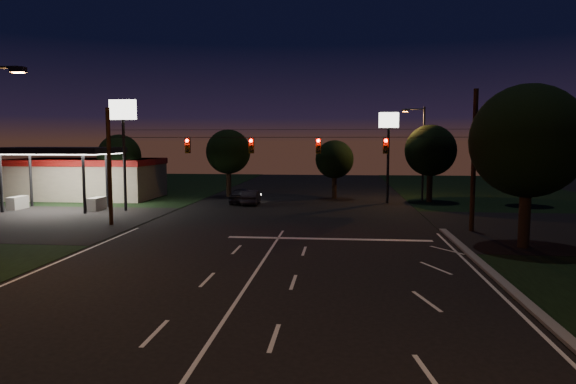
# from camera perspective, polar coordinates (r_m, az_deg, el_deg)

# --- Properties ---
(ground) EXTENTS (140.00, 140.00, 0.00)m
(ground) POSITION_cam_1_polar(r_m,az_deg,el_deg) (19.61, -5.31, -11.36)
(ground) COLOR black
(ground) RESTS_ON ground
(cross_street_left) EXTENTS (20.00, 16.00, 0.02)m
(cross_street_left) POSITION_cam_1_polar(r_m,az_deg,el_deg) (42.16, -28.37, -2.85)
(cross_street_left) COLOR black
(cross_street_left) RESTS_ON ground
(center_line) EXTENTS (0.14, 40.00, 0.01)m
(center_line) POSITION_cam_1_polar(r_m,az_deg,el_deg) (14.13, -10.32, -18.31)
(center_line) COLOR silver
(center_line) RESTS_ON ground
(stop_bar) EXTENTS (12.00, 0.50, 0.01)m
(stop_bar) POSITION_cam_1_polar(r_m,az_deg,el_deg) (30.43, 4.55, -5.22)
(stop_bar) COLOR silver
(stop_bar) RESTS_ON ground
(utility_pole_right) EXTENTS (0.30, 0.30, 9.00)m
(utility_pole_right) POSITION_cam_1_polar(r_m,az_deg,el_deg) (34.87, 19.69, -4.15)
(utility_pole_right) COLOR black
(utility_pole_right) RESTS_ON ground
(utility_pole_left) EXTENTS (0.28, 0.28, 8.00)m
(utility_pole_left) POSITION_cam_1_polar(r_m,az_deg,el_deg) (37.34, -19.03, -3.50)
(utility_pole_left) COLOR black
(utility_pole_left) RESTS_ON ground
(signal_span) EXTENTS (24.00, 0.40, 1.56)m
(signal_span) POSITION_cam_1_polar(r_m,az_deg,el_deg) (33.55, -0.38, 5.26)
(signal_span) COLOR black
(signal_span) RESTS_ON ground
(gas_station) EXTENTS (14.20, 16.10, 5.25)m
(gas_station) POSITION_cam_1_polar(r_m,az_deg,el_deg) (55.17, -21.67, 1.76)
(gas_station) COLOR gray
(gas_station) RESTS_ON ground
(pole_sign_left_near) EXTENTS (2.20, 0.30, 9.10)m
(pole_sign_left_near) POSITION_cam_1_polar(r_m,az_deg,el_deg) (44.11, -17.84, 6.99)
(pole_sign_left_near) COLOR black
(pole_sign_left_near) RESTS_ON ground
(pole_sign_right) EXTENTS (1.80, 0.30, 8.40)m
(pole_sign_right) POSITION_cam_1_polar(r_m,az_deg,el_deg) (48.57, 11.10, 6.13)
(pole_sign_right) COLOR black
(pole_sign_right) RESTS_ON ground
(street_light_right_far) EXTENTS (2.20, 0.35, 9.00)m
(street_light_right_far) POSITION_cam_1_polar(r_m,az_deg,el_deg) (50.94, 14.53, 4.91)
(street_light_right_far) COLOR black
(street_light_right_far) RESTS_ON ground
(tree_right_near) EXTENTS (6.00, 6.00, 8.76)m
(tree_right_near) POSITION_cam_1_polar(r_m,az_deg,el_deg) (30.19, 25.05, 5.02)
(tree_right_near) COLOR black
(tree_right_near) RESTS_ON ground
(tree_far_a) EXTENTS (4.20, 4.20, 6.42)m
(tree_far_a) POSITION_cam_1_polar(r_m,az_deg,el_deg) (53.15, -18.16, 3.77)
(tree_far_a) COLOR black
(tree_far_a) RESTS_ON ground
(tree_far_b) EXTENTS (4.60, 4.60, 6.98)m
(tree_far_b) POSITION_cam_1_polar(r_m,az_deg,el_deg) (53.81, -6.59, 4.41)
(tree_far_b) COLOR black
(tree_far_b) RESTS_ON ground
(tree_far_c) EXTENTS (3.80, 3.80, 5.86)m
(tree_far_c) POSITION_cam_1_polar(r_m,az_deg,el_deg) (51.52, 5.21, 3.58)
(tree_far_c) COLOR black
(tree_far_c) RESTS_ON ground
(tree_far_d) EXTENTS (4.80, 4.80, 7.30)m
(tree_far_d) POSITION_cam_1_polar(r_m,az_deg,el_deg) (50.21, 15.55, 4.40)
(tree_far_d) COLOR black
(tree_far_d) RESTS_ON ground
(tree_far_e) EXTENTS (4.00, 4.00, 6.18)m
(tree_far_e) POSITION_cam_1_polar(r_m,az_deg,el_deg) (50.24, 24.96, 3.27)
(tree_far_e) COLOR black
(tree_far_e) RESTS_ON ground
(car_oncoming_a) EXTENTS (1.85, 4.36, 1.47)m
(car_oncoming_a) POSITION_cam_1_polar(r_m,az_deg,el_deg) (47.74, -5.17, -0.40)
(car_oncoming_a) COLOR black
(car_oncoming_a) RESTS_ON ground
(car_oncoming_b) EXTENTS (1.52, 3.99, 1.30)m
(car_oncoming_b) POSITION_cam_1_polar(r_m,az_deg,el_deg) (46.91, -4.13, -0.60)
(car_oncoming_b) COLOR black
(car_oncoming_b) RESTS_ON ground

